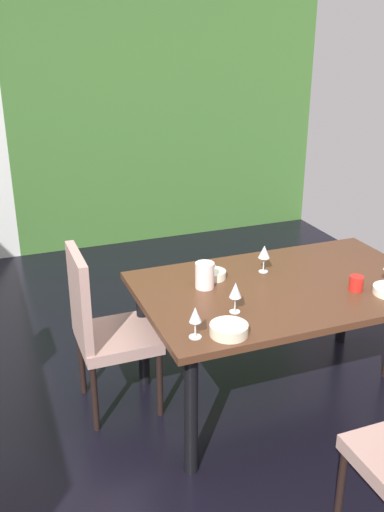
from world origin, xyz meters
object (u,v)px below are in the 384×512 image
serving_bowl_west (229,330)px  dining_table (285,298)px  cup_near_window (356,283)px  pitcher_left (205,275)px  wine_glass_front (195,316)px  wine_glass_south (235,291)px  chair_left_far (102,325)px  wine_glass_right (264,253)px  serving_bowl_rear (213,274)px

serving_bowl_west → dining_table: bearing=36.5°
cup_near_window → pitcher_left: pitcher_left is taller
wine_glass_front → wine_glass_south: (0.29, 0.17, 0.01)m
cup_near_window → chair_left_far: bearing=161.0°
wine_glass_right → pitcher_left: 0.42m
dining_table → serving_bowl_rear: size_ratio=11.10×
dining_table → cup_near_window: 0.41m
wine_glass_front → pitcher_left: (0.25, 0.50, -0.04)m
dining_table → cup_near_window: (0.33, -0.20, 0.13)m
pitcher_left → cup_near_window: bearing=-23.4°
dining_table → wine_glass_front: 0.82m
dining_table → wine_glass_south: (-0.41, -0.20, 0.20)m
chair_left_far → serving_bowl_west: (0.48, -0.67, 0.23)m
serving_bowl_west → chair_left_far: bearing=126.0°
dining_table → wine_glass_front: (-0.70, -0.37, 0.20)m
wine_glass_right → cup_near_window: size_ratio=1.99×
wine_glass_front → cup_near_window: 1.05m
serving_bowl_west → cup_near_window: size_ratio=2.22×
wine_glass_right → serving_bowl_rear: bearing=176.0°
wine_glass_right → serving_bowl_rear: 0.34m
serving_bowl_rear → serving_bowl_west: (-0.19, -0.64, 0.00)m
dining_table → wine_glass_south: wine_glass_south is taller
serving_bowl_rear → serving_bowl_west: bearing=-106.4°
chair_left_far → pitcher_left: size_ratio=6.65×
dining_table → serving_bowl_west: serving_bowl_west is taller
dining_table → serving_bowl_west: bearing=-143.5°
wine_glass_front → wine_glass_right: 0.89m
wine_glass_front → serving_bowl_west: 0.19m
wine_glass_south → cup_near_window: size_ratio=1.98×
wine_glass_front → chair_left_far: bearing=117.0°
serving_bowl_west → cup_near_window: cup_near_window is taller
wine_glass_front → wine_glass_right: wine_glass_right is taller
wine_glass_front → serving_bowl_rear: bearing=60.0°
chair_left_far → wine_glass_front: (0.32, -0.63, 0.31)m
serving_bowl_west → pitcher_left: pitcher_left is taller
wine_glass_right → cup_near_window: (0.37, -0.42, -0.08)m
wine_glass_south → serving_bowl_rear: bearing=81.9°
wine_glass_front → dining_table: bearing=27.5°
chair_left_far → dining_table: bearing=75.5°
wine_glass_front → pitcher_left: wine_glass_front is taller
wine_glass_south → cup_near_window: (0.75, -0.00, -0.08)m
dining_table → wine_glass_right: 0.30m
wine_glass_right → wine_glass_south: size_ratio=1.00×
dining_table → wine_glass_front: bearing=-152.5°
chair_left_far → serving_bowl_west: bearing=36.0°
dining_table → pitcher_left: pitcher_left is taller
pitcher_left → serving_bowl_rear: bearing=46.7°
wine_glass_right → cup_near_window: 0.56m
dining_table → wine_glass_right: size_ratio=9.98×
chair_left_far → wine_glass_right: size_ratio=5.99×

